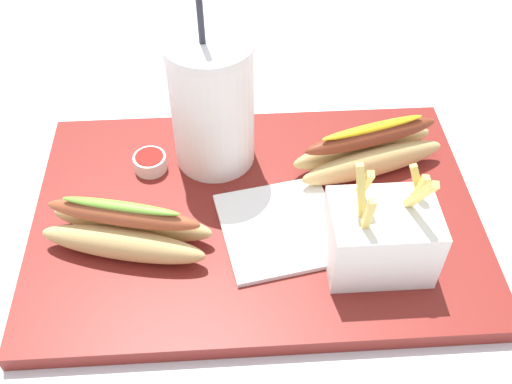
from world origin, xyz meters
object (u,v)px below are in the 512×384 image
at_px(fries_basket, 381,236).
at_px(soda_cup, 212,103).
at_px(ketchup_cup_1, 150,162).
at_px(napkin_stack, 281,228).
at_px(hot_dog_1, 369,151).
at_px(hot_dog_2, 126,229).

bearing_deg(fries_basket, soda_cup, -45.79).
height_order(ketchup_cup_1, napkin_stack, ketchup_cup_1).
xyz_separation_m(hot_dog_1, hot_dog_2, (0.27, 0.10, -0.00)).
relative_size(hot_dog_1, napkin_stack, 1.49).
xyz_separation_m(soda_cup, ketchup_cup_1, (0.08, 0.02, -0.07)).
distance_m(ketchup_cup_1, napkin_stack, 0.18).
xyz_separation_m(soda_cup, hot_dog_1, (-0.18, 0.03, -0.06)).
height_order(fries_basket, napkin_stack, fries_basket).
distance_m(soda_cup, hot_dog_1, 0.19).
height_order(hot_dog_2, napkin_stack, hot_dog_2).
bearing_deg(hot_dog_1, hot_dog_2, 20.40).
relative_size(hot_dog_1, hot_dog_2, 1.01).
bearing_deg(hot_dog_2, napkin_stack, -176.37).
distance_m(soda_cup, ketchup_cup_1, 0.11).
distance_m(soda_cup, hot_dog_2, 0.17).
height_order(hot_dog_2, ketchup_cup_1, hot_dog_2).
height_order(soda_cup, fries_basket, soda_cup).
bearing_deg(soda_cup, ketchup_cup_1, 12.18).
bearing_deg(fries_basket, hot_dog_1, -96.75).
bearing_deg(ketchup_cup_1, napkin_stack, 144.55).
bearing_deg(ketchup_cup_1, hot_dog_1, 177.12).
height_order(soda_cup, hot_dog_2, soda_cup).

